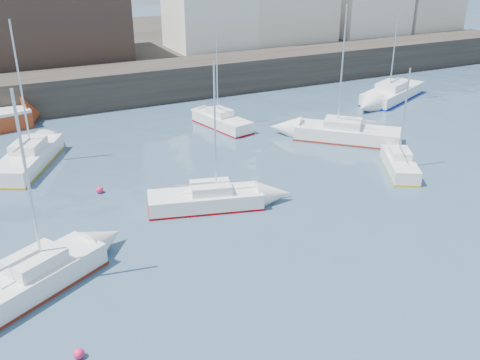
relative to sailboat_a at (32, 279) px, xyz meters
name	(u,v)px	position (x,y,z in m)	size (l,w,h in m)	color
water	(388,341)	(10.98, -8.75, -0.58)	(220.00, 220.00, 0.00)	#2D4760
quay_wall	(125,84)	(10.98, 26.25, 0.92)	(90.00, 5.00, 3.00)	#28231E
land_strip	(84,51)	(10.98, 44.25, 0.82)	(90.00, 32.00, 2.80)	#28231E
bldg_east_d	(209,2)	(21.98, 32.75, 6.78)	(11.14, 11.14, 8.95)	white
warehouse	(33,18)	(4.98, 34.25, 6.03)	(16.40, 10.40, 7.60)	#3D2D26
sailboat_a	(32,279)	(0.00, 0.00, 0.00)	(6.55, 4.97, 8.31)	white
sailboat_b	(206,199)	(9.23, 3.80, -0.08)	(6.37, 3.46, 7.82)	white
sailboat_c	(400,164)	(21.96, 3.14, -0.10)	(3.72, 4.93, 6.32)	white
sailboat_d	(347,133)	(22.33, 9.09, -0.02)	(6.92, 6.75, 9.34)	white
sailboat_f	(222,121)	(15.60, 15.77, -0.08)	(2.97, 5.79, 7.20)	white
sailboat_g	(392,93)	(32.70, 16.24, 0.00)	(8.45, 5.77, 10.27)	white
sailboat_h	(28,158)	(1.42, 14.02, 0.00)	(5.19, 7.19, 8.95)	white
buoy_near	(79,358)	(0.92, -4.69, -0.58)	(0.39, 0.39, 0.39)	#DC1F55
buoy_mid	(394,180)	(20.71, 2.13, -0.58)	(0.40, 0.40, 0.40)	#DC1F55
buoy_far	(100,193)	(4.53, 8.18, -0.58)	(0.41, 0.41, 0.41)	#DC1F55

